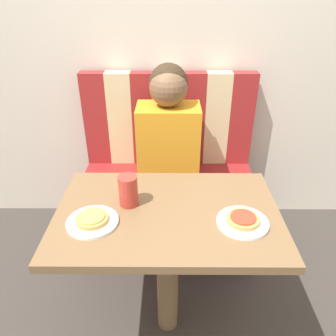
{
  "coord_description": "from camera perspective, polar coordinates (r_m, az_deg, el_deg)",
  "views": [
    {
      "loc": [
        0.01,
        -1.06,
        1.52
      ],
      "look_at": [
        0.0,
        0.32,
        0.73
      ],
      "focal_mm": 35.0,
      "sensor_mm": 36.0,
      "label": 1
    }
  ],
  "objects": [
    {
      "name": "pizza_right",
      "position": [
        1.29,
        12.93,
        -8.65
      ],
      "size": [
        0.12,
        0.12,
        0.02
      ],
      "color": "#C68E47",
      "rests_on": "plate_right"
    },
    {
      "name": "pizza_left",
      "position": [
        1.29,
        -13.09,
        -8.56
      ],
      "size": [
        0.12,
        0.12,
        0.02
      ],
      "color": "#C68E47",
      "rests_on": "plate_left"
    },
    {
      "name": "dining_table",
      "position": [
        1.41,
        -0.08,
        -11.07
      ],
      "size": [
        0.91,
        0.6,
        0.71
      ],
      "color": "brown",
      "rests_on": "ground_plane"
    },
    {
      "name": "ground_plane",
      "position": [
        1.86,
        -0.06,
        -25.25
      ],
      "size": [
        12.0,
        12.0,
        0.0
      ],
      "primitive_type": "plane",
      "color": "#38332D"
    },
    {
      "name": "plate_left",
      "position": [
        1.3,
        -13.01,
        -9.12
      ],
      "size": [
        0.2,
        0.2,
        0.01
      ],
      "color": "white",
      "rests_on": "dining_table"
    },
    {
      "name": "plate_right",
      "position": [
        1.3,
        12.84,
        -9.21
      ],
      "size": [
        0.2,
        0.2,
        0.01
      ],
      "color": "white",
      "rests_on": "dining_table"
    },
    {
      "name": "drinking_cup",
      "position": [
        1.35,
        -6.94,
        -3.94
      ],
      "size": [
        0.08,
        0.08,
        0.13
      ],
      "color": "#B23328",
      "rests_on": "dining_table"
    },
    {
      "name": "person",
      "position": [
        1.85,
        0.06,
        7.13
      ],
      "size": [
        0.35,
        0.24,
        0.69
      ],
      "color": "orange",
      "rests_on": "booth_seat"
    },
    {
      "name": "booth_backrest",
      "position": [
        2.09,
        0.09,
        8.46
      ],
      "size": [
        1.06,
        0.09,
        0.59
      ],
      "color": "maroon",
      "rests_on": "booth_seat"
    },
    {
      "name": "wall_back",
      "position": [
        2.06,
        0.11,
        23.65
      ],
      "size": [
        7.0,
        0.05,
        2.6
      ],
      "color": "beige",
      "rests_on": "ground_plane"
    },
    {
      "name": "booth_seat",
      "position": [
        2.14,
        0.05,
        -7.26
      ],
      "size": [
        1.06,
        0.57,
        0.46
      ],
      "color": "maroon",
      "rests_on": "ground_plane"
    }
  ]
}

